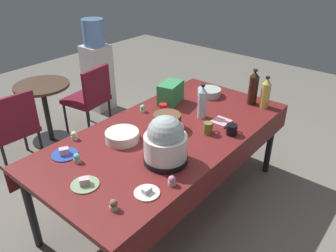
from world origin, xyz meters
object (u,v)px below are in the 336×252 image
at_px(maroon_chair_right, 90,96).
at_px(coffee_mug_black, 232,129).
at_px(glass_salad_bowl, 209,92).
at_px(potluck_table, 168,138).
at_px(soda_bottle_ginger_ale, 266,93).
at_px(cupcake_rose, 77,158).
at_px(coffee_mug_olive, 208,128).
at_px(cupcake_berry, 114,205).
at_px(cupcake_cocoa, 74,136).
at_px(dessert_plate_cobalt, 65,153).
at_px(coffee_mug_red, 163,108).
at_px(dessert_plate_sage, 85,183).
at_px(cupcake_lemon, 143,108).
at_px(ceramic_snack_bowl, 122,136).
at_px(soda_bottle_cola, 253,88).
at_px(maroon_chair_left, 13,126).
at_px(cupcake_vanilla, 172,181).
at_px(dessert_plate_white, 147,192).
at_px(frosted_layer_cake, 167,122).
at_px(round_cafe_table, 45,103).
at_px(soda_bottle_water, 202,102).
at_px(water_cooler, 97,68).
at_px(soda_carton, 171,93).
at_px(slow_cooker, 165,142).

bearing_deg(maroon_chair_right, coffee_mug_black, -93.52).
height_order(glass_salad_bowl, maroon_chair_right, maroon_chair_right).
xyz_separation_m(potluck_table, soda_bottle_ginger_ale, (0.91, -0.39, 0.20)).
bearing_deg(cupcake_rose, glass_salad_bowl, -2.46).
bearing_deg(coffee_mug_olive, soda_bottle_ginger_ale, -9.83).
distance_m(soda_bottle_ginger_ale, maroon_chair_right, 2.04).
bearing_deg(soda_bottle_ginger_ale, cupcake_berry, 178.18).
xyz_separation_m(cupcake_cocoa, cupcake_rose, (-0.17, -0.27, 0.00)).
distance_m(dessert_plate_cobalt, coffee_mug_red, 0.97).
height_order(dessert_plate_sage, soda_bottle_ginger_ale, soda_bottle_ginger_ale).
height_order(cupcake_lemon, maroon_chair_right, maroon_chair_right).
distance_m(ceramic_snack_bowl, cupcake_berry, 0.75).
height_order(potluck_table, coffee_mug_black, coffee_mug_black).
bearing_deg(soda_bottle_ginger_ale, cupcake_cocoa, 149.40).
xyz_separation_m(ceramic_snack_bowl, soda_bottle_cola, (1.24, -0.45, 0.12)).
distance_m(cupcake_lemon, soda_bottle_ginger_ale, 1.12).
height_order(cupcake_lemon, maroon_chair_left, maroon_chair_left).
bearing_deg(glass_salad_bowl, dessert_plate_sage, -173.96).
xyz_separation_m(cupcake_vanilla, soda_bottle_cola, (1.42, 0.18, 0.13)).
distance_m(coffee_mug_olive, maroon_chair_left, 1.98).
relative_size(cupcake_cocoa, cupcake_vanilla, 1.00).
xyz_separation_m(dessert_plate_white, soda_bottle_cola, (1.57, 0.12, 0.15)).
xyz_separation_m(frosted_layer_cake, cupcake_berry, (-0.92, -0.37, -0.03)).
height_order(dessert_plate_sage, round_cafe_table, dessert_plate_sage).
bearing_deg(frosted_layer_cake, maroon_chair_right, 76.03).
bearing_deg(potluck_table, soda_bottle_cola, -16.39).
xyz_separation_m(soda_bottle_water, water_cooler, (0.55, 2.09, -0.30)).
relative_size(cupcake_cocoa, cupcake_rose, 1.00).
bearing_deg(soda_bottle_water, potluck_table, 170.87).
bearing_deg(cupcake_berry, coffee_mug_red, 27.39).
relative_size(ceramic_snack_bowl, dessert_plate_cobalt, 1.38).
height_order(frosted_layer_cake, coffee_mug_olive, frosted_layer_cake).
height_order(ceramic_snack_bowl, coffee_mug_black, coffee_mug_black).
bearing_deg(potluck_table, cupcake_lemon, 72.13).
bearing_deg(soda_bottle_water, soda_bottle_ginger_ale, -31.78).
height_order(potluck_table, ceramic_snack_bowl, ceramic_snack_bowl).
height_order(cupcake_cocoa, coffee_mug_black, coffee_mug_black).
relative_size(dessert_plate_cobalt, round_cafe_table, 0.26).
height_order(potluck_table, dessert_plate_sage, dessert_plate_sage).
relative_size(dessert_plate_white, dessert_plate_cobalt, 0.85).
xyz_separation_m(coffee_mug_black, water_cooler, (0.64, 2.44, -0.20)).
height_order(coffee_mug_black, water_cooler, water_cooler).
bearing_deg(cupcake_vanilla, dessert_plate_white, 157.64).
bearing_deg(dessert_plate_cobalt, soda_carton, -1.02).
xyz_separation_m(frosted_layer_cake, coffee_mug_olive, (0.15, -0.30, -0.01)).
height_order(dessert_plate_white, cupcake_berry, cupcake_berry).
xyz_separation_m(slow_cooker, dessert_plate_sage, (-0.52, 0.22, -0.15)).
distance_m(maroon_chair_left, water_cooler, 1.56).
relative_size(soda_bottle_water, soda_bottle_ginger_ale, 1.02).
bearing_deg(cupcake_rose, water_cooler, 47.53).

